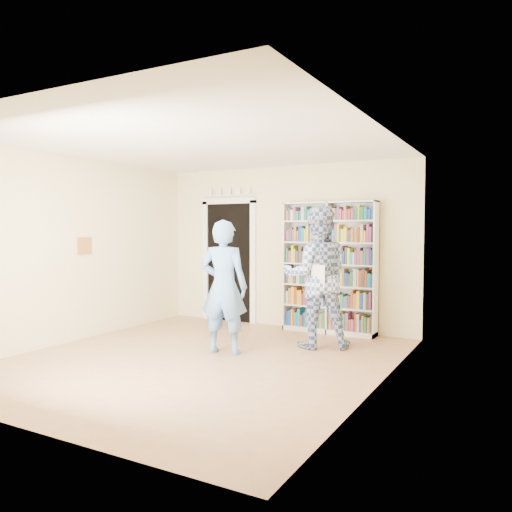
{
  "coord_description": "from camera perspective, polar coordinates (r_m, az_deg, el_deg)",
  "views": [
    {
      "loc": [
        3.6,
        -5.11,
        1.63
      ],
      "look_at": [
        0.31,
        0.9,
        1.28
      ],
      "focal_mm": 35.0,
      "sensor_mm": 36.0,
      "label": 1
    }
  ],
  "objects": [
    {
      "name": "floor",
      "position": [
        6.46,
        -6.41,
        -11.68
      ],
      "size": [
        5.0,
        5.0,
        0.0
      ],
      "primitive_type": "plane",
      "color": "#9C6E4B",
      "rests_on": "ground"
    },
    {
      "name": "ceiling",
      "position": [
        6.34,
        -6.56,
        12.66
      ],
      "size": [
        5.0,
        5.0,
        0.0
      ],
      "primitive_type": "plane",
      "rotation": [
        3.14,
        0.0,
        0.0
      ],
      "color": "white",
      "rests_on": "wall_back"
    },
    {
      "name": "wall_back",
      "position": [
        8.42,
        3.36,
        1.06
      ],
      "size": [
        4.5,
        0.0,
        4.5
      ],
      "primitive_type": "plane",
      "rotation": [
        1.57,
        0.0,
        0.0
      ],
      "color": "beige",
      "rests_on": "floor"
    },
    {
      "name": "wall_left",
      "position": [
        7.77,
        -20.18,
        0.72
      ],
      "size": [
        0.0,
        5.0,
        5.0
      ],
      "primitive_type": "plane",
      "rotation": [
        1.57,
        0.0,
        1.57
      ],
      "color": "beige",
      "rests_on": "floor"
    },
    {
      "name": "wall_right",
      "position": [
        5.29,
        13.87,
        -0.17
      ],
      "size": [
        0.0,
        5.0,
        5.0
      ],
      "primitive_type": "plane",
      "rotation": [
        1.57,
        0.0,
        -1.57
      ],
      "color": "beige",
      "rests_on": "floor"
    },
    {
      "name": "bookshelf",
      "position": [
        7.96,
        8.39,
        -1.25
      ],
      "size": [
        1.51,
        0.28,
        2.08
      ],
      "rotation": [
        0.0,
        0.0,
        -0.28
      ],
      "color": "white",
      "rests_on": "floor"
    },
    {
      "name": "doorway",
      "position": [
        8.93,
        -3.09,
        0.07
      ],
      "size": [
        1.1,
        0.08,
        2.43
      ],
      "color": "black",
      "rests_on": "floor"
    },
    {
      "name": "wall_art",
      "position": [
        7.89,
        -19.0,
        1.13
      ],
      "size": [
        0.03,
        0.25,
        0.25
      ],
      "primitive_type": "cube",
      "color": "brown",
      "rests_on": "wall_left"
    },
    {
      "name": "man_blue",
      "position": [
        6.6,
        -3.71,
        -3.55
      ],
      "size": [
        0.72,
        0.54,
        1.77
      ],
      "primitive_type": "imported",
      "rotation": [
        0.0,
        0.0,
        3.34
      ],
      "color": "#6093D6",
      "rests_on": "floor"
    },
    {
      "name": "man_plaid",
      "position": [
        6.98,
        6.97,
        -2.38
      ],
      "size": [
        1.19,
        1.11,
        1.97
      ],
      "primitive_type": "imported",
      "rotation": [
        0.0,
        0.0,
        3.64
      ],
      "color": "#2E4A8E",
      "rests_on": "floor"
    },
    {
      "name": "paper_sheet",
      "position": [
        6.67,
        7.1,
        -2.29
      ],
      "size": [
        0.21,
        0.06,
        0.3
      ],
      "primitive_type": "cube",
      "rotation": [
        0.0,
        0.0,
        -0.25
      ],
      "color": "white",
      "rests_on": "man_plaid"
    }
  ]
}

